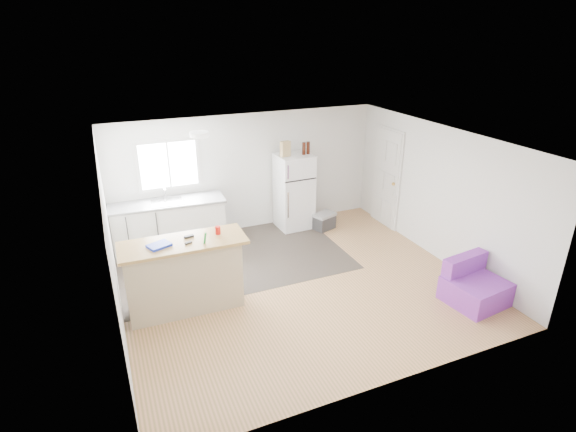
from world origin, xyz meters
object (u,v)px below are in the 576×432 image
object	(u,v)px
mop	(199,298)
cardboard_box	(285,149)
kitchen_cabinets	(169,224)
peninsula	(184,275)
blue_tray	(159,245)
refrigerator	(294,192)
red_cup	(218,230)
bottle_left	(304,148)
cleaner_jug	(236,290)
bottle_right	(308,148)
purple_seat	(474,287)
cooler	(324,221)

from	to	relation	value
mop	cardboard_box	xyz separation A→B (m)	(2.35, 2.26, 1.49)
kitchen_cabinets	peninsula	world-z (taller)	kitchen_cabinets
cardboard_box	blue_tray	bearing A→B (deg)	-142.85
refrigerator	blue_tray	xyz separation A→B (m)	(-3.01, -2.16, 0.34)
kitchen_cabinets	refrigerator	distance (m)	2.59
kitchen_cabinets	mop	distance (m)	2.33
red_cup	bottle_left	bearing A→B (deg)	40.88
kitchen_cabinets	cleaner_jug	bearing A→B (deg)	-70.60
peninsula	red_cup	xyz separation A→B (m)	(0.56, 0.05, 0.61)
kitchen_cabinets	peninsula	size ratio (longest dim) A/B	1.18
mop	bottle_right	bearing A→B (deg)	6.69
purple_seat	bottle_left	xyz separation A→B (m)	(-1.22, 3.62, 1.45)
mop	red_cup	xyz separation A→B (m)	(0.41, 0.22, 0.94)
bottle_right	bottle_left	bearing A→B (deg)	-172.48
peninsula	bottle_left	distance (m)	3.73
cleaner_jug	red_cup	size ratio (longest dim) A/B	2.86
cooler	cleaner_jug	xyz separation A→B (m)	(-2.49, -1.80, -0.03)
cardboard_box	mop	bearing A→B (deg)	-136.02
cardboard_box	cleaner_jug	bearing A→B (deg)	-129.16
blue_tray	bottle_left	xyz separation A→B (m)	(3.20, 2.10, 0.57)
mop	blue_tray	size ratio (longest dim) A/B	4.31
mop	bottle_left	world-z (taller)	bottle_left
kitchen_cabinets	bottle_left	bearing A→B (deg)	1.92
mop	bottle_right	xyz separation A→B (m)	(2.84, 2.25, 1.46)
red_cup	bottle_right	world-z (taller)	bottle_right
bottle_left	bottle_right	xyz separation A→B (m)	(0.10, 0.01, 0.00)
mop	kitchen_cabinets	bearing A→B (deg)	58.83
red_cup	refrigerator	bearing A→B (deg)	44.08
cooler	cardboard_box	bearing A→B (deg)	136.00
peninsula	cooler	xyz separation A→B (m)	(3.24, 1.75, -0.39)
purple_seat	bottle_left	distance (m)	4.09
refrigerator	red_cup	size ratio (longest dim) A/B	13.07
cooler	bottle_left	xyz separation A→B (m)	(-0.35, 0.31, 1.52)
bottle_right	cooler	bearing A→B (deg)	-52.72
refrigerator	bottle_right	world-z (taller)	bottle_right
peninsula	cooler	world-z (taller)	peninsula
refrigerator	cardboard_box	xyz separation A→B (m)	(-0.21, -0.04, 0.93)
peninsula	purple_seat	world-z (taller)	peninsula
kitchen_cabinets	cooler	xyz separation A→B (m)	(3.11, -0.39, -0.30)
cooler	refrigerator	bearing A→B (deg)	125.51
kitchen_cabinets	red_cup	world-z (taller)	red_cup
refrigerator	cleaner_jug	world-z (taller)	refrigerator
refrigerator	mop	world-z (taller)	refrigerator
peninsula	cardboard_box	bearing A→B (deg)	40.93
peninsula	cleaner_jug	world-z (taller)	peninsula
refrigerator	kitchen_cabinets	bearing A→B (deg)	177.49
purple_seat	red_cup	size ratio (longest dim) A/B	7.59
purple_seat	blue_tray	size ratio (longest dim) A/B	3.04
cooler	bottle_left	size ratio (longest dim) A/B	2.11
bottle_right	cardboard_box	bearing A→B (deg)	178.83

